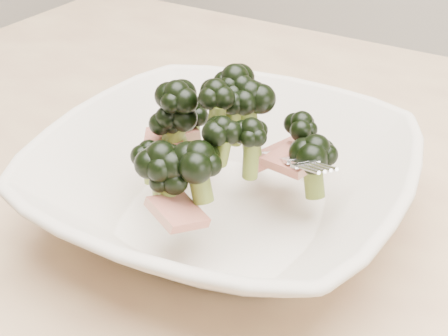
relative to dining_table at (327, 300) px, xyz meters
The scene contains 2 objects.
dining_table is the anchor object (origin of this frame).
broccoli_dish 0.17m from the dining_table, 144.87° to the right, with size 0.32×0.32×0.13m.
Camera 1 is at (0.14, -0.41, 1.06)m, focal length 50.00 mm.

